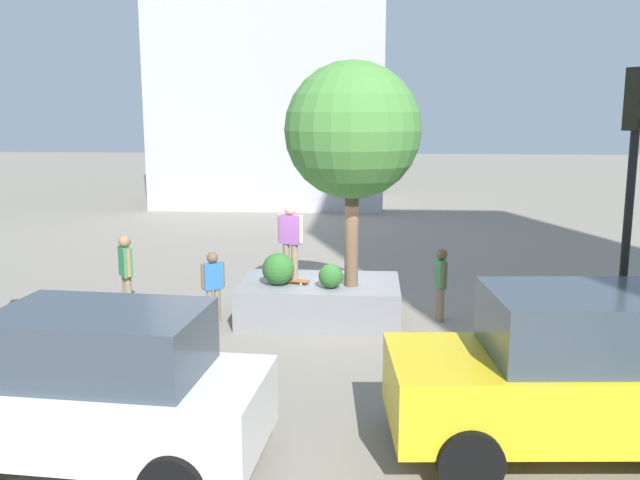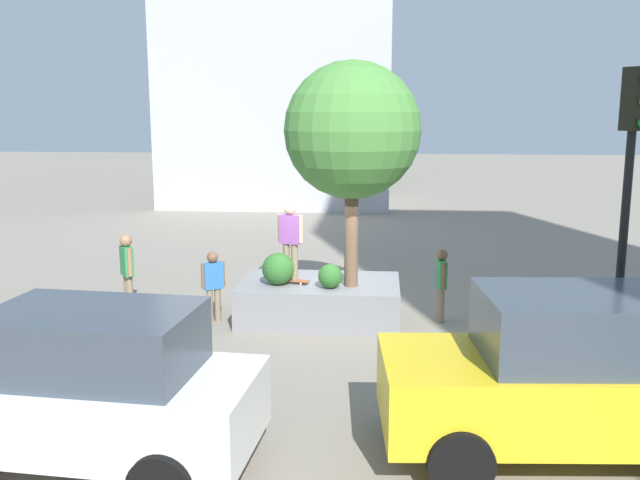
{
  "view_description": "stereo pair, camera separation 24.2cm",
  "coord_description": "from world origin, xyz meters",
  "views": [
    {
      "loc": [
        -0.77,
        13.94,
        4.37
      ],
      "look_at": [
        0.3,
        -0.19,
        1.73
      ],
      "focal_mm": 38.58,
      "sensor_mm": 36.0,
      "label": 1
    },
    {
      "loc": [
        -1.01,
        13.92,
        4.37
      ],
      "look_at": [
        0.3,
        -0.19,
        1.73
      ],
      "focal_mm": 38.58,
      "sensor_mm": 36.0,
      "label": 2
    }
  ],
  "objects": [
    {
      "name": "planter_ledge",
      "position": [
        0.3,
        -0.19,
        0.41
      ],
      "size": [
        3.35,
        2.19,
        0.83
      ],
      "primitive_type": "cube",
      "color": "gray",
      "rests_on": "ground"
    },
    {
      "name": "bystander_watching",
      "position": [
        2.52,
        0.18,
        0.87
      ],
      "size": [
        0.45,
        0.36,
        1.51
      ],
      "color": "#847056",
      "rests_on": "ground"
    },
    {
      "name": "plaza_tree",
      "position": [
        -0.37,
        0.1,
        4.0
      ],
      "size": [
        2.74,
        2.74,
        4.56
      ],
      "color": "brown",
      "rests_on": "planter_ledge"
    },
    {
      "name": "taxi_cab",
      "position": [
        -3.41,
        5.4,
        1.09
      ],
      "size": [
        4.78,
        2.47,
        2.16
      ],
      "color": "gold",
      "rests_on": "ground"
    },
    {
      "name": "plaza_lowrise_south",
      "position": [
        4.0,
        -19.22,
        8.36
      ],
      "size": [
        10.52,
        6.59,
        16.72
      ],
      "primitive_type": "cube",
      "color": "#B2B2BC",
      "rests_on": "ground"
    },
    {
      "name": "pedestrian_crossing",
      "position": [
        4.59,
        -0.38,
        1.01
      ],
      "size": [
        0.43,
        0.5,
        1.74
      ],
      "color": "#847056",
      "rests_on": "ground"
    },
    {
      "name": "skateboarder",
      "position": [
        0.91,
        -0.01,
        1.84
      ],
      "size": [
        0.54,
        0.29,
        1.63
      ],
      "color": "#847056",
      "rests_on": "skateboard"
    },
    {
      "name": "traffic_light_median",
      "position": [
        -4.39,
        4.07,
        3.36
      ],
      "size": [
        0.37,
        0.37,
        4.97
      ],
      "color": "black",
      "rests_on": "ground"
    },
    {
      "name": "passerby_with_bag",
      "position": [
        -2.25,
        -0.29,
        0.9
      ],
      "size": [
        0.24,
        0.53,
        1.56
      ],
      "color": "#847056",
      "rests_on": "ground"
    },
    {
      "name": "boxwood_shrub",
      "position": [
        1.15,
        0.12,
        1.16
      ],
      "size": [
        0.67,
        0.67,
        0.67
      ],
      "primitive_type": "sphere",
      "color": "#2D6628",
      "rests_on": "planter_ledge"
    },
    {
      "name": "skateboard",
      "position": [
        0.91,
        -0.01,
        0.89
      ],
      "size": [
        0.83,
        0.4,
        0.07
      ],
      "color": "brown",
      "rests_on": "planter_ledge"
    },
    {
      "name": "ground_plane",
      "position": [
        0.0,
        0.0,
        0.0
      ],
      "size": [
        120.0,
        120.0,
        0.0
      ],
      "primitive_type": "plane",
      "color": "gray"
    },
    {
      "name": "police_car",
      "position": [
        2.62,
        6.25,
        1.04
      ],
      "size": [
        4.51,
        2.32,
        2.04
      ],
      "color": "white",
      "rests_on": "ground"
    },
    {
      "name": "hedge_clump",
      "position": [
        0.05,
        0.32,
        1.08
      ],
      "size": [
        0.5,
        0.5,
        0.5
      ],
      "primitive_type": "sphere",
      "color": "#2D6628",
      "rests_on": "planter_ledge"
    }
  ]
}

